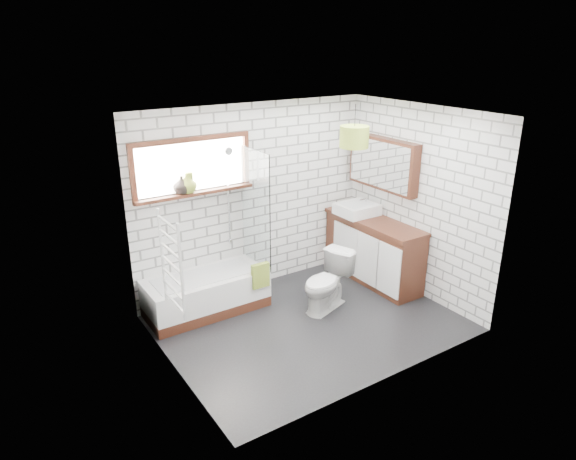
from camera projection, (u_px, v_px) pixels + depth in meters
floor at (309, 324)px, 6.23m from camera, size 3.40×2.60×0.01m
ceiling at (313, 114)px, 5.35m from camera, size 3.40×2.60×0.01m
wall_back at (254, 198)px, 6.81m from camera, size 3.40×0.01×2.50m
wall_front at (393, 268)px, 4.77m from camera, size 3.40×0.01×2.50m
wall_left at (167, 261)px, 4.91m from camera, size 0.01×2.60×2.50m
wall_right at (418, 202)px, 6.66m from camera, size 0.01×2.60×2.50m
window at (193, 167)px, 6.14m from camera, size 1.52×0.16×0.68m
towel_radiator at (171, 264)px, 4.95m from camera, size 0.06×0.52×1.00m
mirror_cabinet at (383, 164)px, 6.95m from camera, size 0.16×1.20×0.70m
shower_riser at (228, 197)px, 6.53m from camera, size 0.02×0.02×1.30m
bathtub at (206, 293)px, 6.44m from camera, size 1.50×0.66×0.49m
shower_screen at (255, 208)px, 6.46m from camera, size 0.02×0.72×1.50m
towel_green at (260, 275)px, 6.40m from camera, size 0.23×0.06×0.32m
towel_beige at (261, 275)px, 6.41m from camera, size 0.21×0.05×0.27m
vanity at (373, 250)px, 7.20m from camera, size 0.51×1.58×0.91m
basin at (357, 209)px, 7.23m from camera, size 0.53×0.46×0.15m
tap at (366, 204)px, 7.29m from camera, size 0.04×0.04×0.15m
toilet at (327, 282)px, 6.45m from camera, size 0.62×0.82×0.74m
vase_olive at (187, 185)px, 6.14m from camera, size 0.26×0.26×0.24m
vase_dark at (182, 187)px, 6.11m from camera, size 0.27×0.27×0.21m
bottle at (190, 184)px, 6.16m from camera, size 0.10×0.10×0.24m
pendant at (354, 137)px, 6.35m from camera, size 0.36×0.36×0.27m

